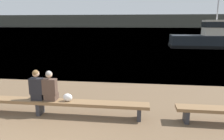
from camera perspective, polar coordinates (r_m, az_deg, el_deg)
name	(u,v)px	position (r m, az deg, el deg)	size (l,w,h in m)	color
water_surface	(136,28)	(130.05, 6.20, 10.92)	(240.00, 240.00, 0.00)	#386084
far_shoreline	(136,21)	(141.86, 6.35, 12.57)	(600.00, 12.00, 7.70)	#4C4C42
bench_main	(40,102)	(7.21, -18.37, -8.00)	(6.75, 0.44, 0.47)	brown
person_left	(37,87)	(7.08, -18.98, -4.15)	(0.41, 0.36, 0.95)	black
person_right	(50,88)	(6.91, -15.87, -4.44)	(0.41, 0.36, 0.94)	#4C382D
shopping_bag	(68,97)	(6.80, -11.52, -7.03)	(0.29, 0.18, 0.24)	white
tugboat_red	(214,39)	(27.77, 25.20, 7.32)	(9.77, 3.64, 5.50)	black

